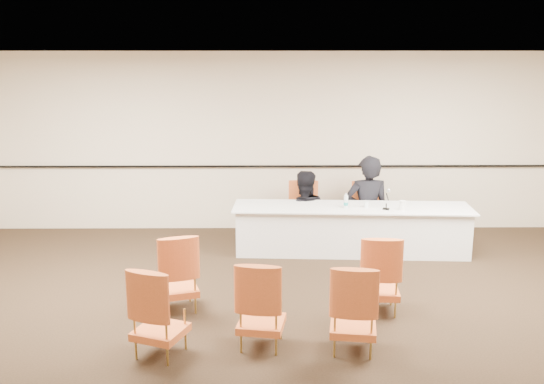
% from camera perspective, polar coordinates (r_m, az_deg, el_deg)
% --- Properties ---
extents(floor, '(10.00, 10.00, 0.00)m').
position_cam_1_polar(floor, '(6.82, 1.29, -12.97)').
color(floor, black).
rests_on(floor, ground).
extents(ceiling, '(10.00, 10.00, 0.00)m').
position_cam_1_polar(ceiling, '(6.13, 1.44, 13.12)').
color(ceiling, silver).
rests_on(ceiling, ground).
extents(wall_back, '(10.00, 0.04, 3.00)m').
position_cam_1_polar(wall_back, '(10.24, 0.64, 4.69)').
color(wall_back, beige).
rests_on(wall_back, ground).
extents(wall_rail, '(9.80, 0.04, 0.03)m').
position_cam_1_polar(wall_rail, '(10.26, 0.64, 2.44)').
color(wall_rail, black).
rests_on(wall_rail, wall_back).
extents(panel_table, '(3.62, 1.03, 0.72)m').
position_cam_1_polar(panel_table, '(9.29, 7.48, -3.52)').
color(panel_table, silver).
rests_on(panel_table, ground).
extents(panelist_main, '(0.72, 0.48, 1.94)m').
position_cam_1_polar(panelist_main, '(9.81, 8.93, -2.16)').
color(panelist_main, black).
rests_on(panelist_main, ground).
extents(panelist_main_chair, '(0.53, 0.53, 0.95)m').
position_cam_1_polar(panelist_main_chair, '(9.81, 8.93, -1.97)').
color(panelist_main_chair, '#A64B1D').
rests_on(panelist_main_chair, ground).
extents(panelist_second, '(0.84, 0.69, 1.61)m').
position_cam_1_polar(panelist_second, '(9.78, 2.94, -2.62)').
color(panelist_second, black).
rests_on(panelist_second, ground).
extents(panelist_second_chair, '(0.53, 0.53, 0.95)m').
position_cam_1_polar(panelist_second_chair, '(9.75, 2.95, -1.92)').
color(panelist_second_chair, '#A64B1D').
rests_on(panelist_second_chair, ground).
extents(papers, '(0.31, 0.23, 0.00)m').
position_cam_1_polar(papers, '(9.22, 9.83, -1.41)').
color(papers, white).
rests_on(papers, panel_table).
extents(microphone, '(0.17, 0.23, 0.29)m').
position_cam_1_polar(microphone, '(9.08, 10.72, -0.74)').
color(microphone, black).
rests_on(microphone, panel_table).
extents(water_bottle, '(0.07, 0.07, 0.22)m').
position_cam_1_polar(water_bottle, '(9.10, 6.98, -0.82)').
color(water_bottle, teal).
rests_on(water_bottle, panel_table).
extents(drinking_glass, '(0.09, 0.09, 0.10)m').
position_cam_1_polar(drinking_glass, '(9.16, 8.89, -1.16)').
color(drinking_glass, white).
rests_on(drinking_glass, panel_table).
extents(coffee_cup, '(0.12, 0.12, 0.14)m').
position_cam_1_polar(coffee_cup, '(9.10, 12.17, -1.25)').
color(coffee_cup, white).
rests_on(coffee_cup, panel_table).
extents(aud_chair_front_left, '(0.63, 0.63, 0.95)m').
position_cam_1_polar(aud_chair_front_left, '(7.26, -8.97, -7.41)').
color(aud_chair_front_left, '#A64B1D').
rests_on(aud_chair_front_left, ground).
extents(aud_chair_front_right, '(0.54, 0.54, 0.95)m').
position_cam_1_polar(aud_chair_front_right, '(7.23, 10.04, -7.52)').
color(aud_chair_front_right, '#A64B1D').
rests_on(aud_chair_front_right, ground).
extents(aud_chair_back_left, '(0.65, 0.65, 0.95)m').
position_cam_1_polar(aud_chair_back_left, '(6.26, -10.53, -10.92)').
color(aud_chair_back_left, '#A64B1D').
rests_on(aud_chair_back_left, ground).
extents(aud_chair_back_mid, '(0.57, 0.57, 0.95)m').
position_cam_1_polar(aud_chair_back_mid, '(6.32, -1.01, -10.43)').
color(aud_chair_back_mid, '#A64B1D').
rests_on(aud_chair_back_mid, ground).
extents(aud_chair_back_right, '(0.57, 0.57, 0.95)m').
position_cam_1_polar(aud_chair_back_right, '(6.29, 7.69, -10.67)').
color(aud_chair_back_right, '#A64B1D').
rests_on(aud_chair_back_right, ground).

